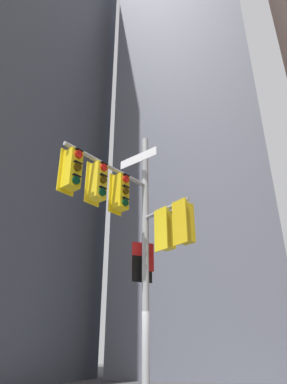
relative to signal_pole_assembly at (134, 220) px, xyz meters
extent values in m
cube|color=slate|center=(-0.63, 22.29, 20.44)|extent=(12.62, 12.62, 50.26)
cylinder|color=#9EA0A3|center=(0.07, 0.89, -0.81)|extent=(0.19, 0.19, 7.77)
cylinder|color=#9EA0A3|center=(-0.56, -0.49, 1.40)|extent=(1.36, 2.80, 0.11)
cylinder|color=#9EA0A3|center=(0.77, 0.38, 0.36)|extent=(1.47, 1.10, 0.11)
cube|color=yellow|center=(-0.55, 0.01, 0.80)|extent=(0.23, 0.45, 1.14)
cube|color=yellow|center=(-0.38, -0.07, 0.80)|extent=(0.45, 0.45, 1.00)
cylinder|color=red|center=(-0.19, -0.16, 1.15)|extent=(0.14, 0.21, 0.20)
cube|color=black|center=(-0.19, -0.16, 1.27)|extent=(0.16, 0.23, 0.02)
cylinder|color=#3C2C06|center=(-0.19, -0.16, 0.80)|extent=(0.14, 0.21, 0.20)
cube|color=black|center=(-0.19, -0.16, 0.92)|extent=(0.16, 0.23, 0.02)
cylinder|color=#06311C|center=(-0.19, -0.16, 0.45)|extent=(0.14, 0.21, 0.20)
cube|color=black|center=(-0.19, -0.16, 0.57)|extent=(0.16, 0.23, 0.02)
cube|color=yellow|center=(-0.90, -0.75, 0.80)|extent=(0.23, 0.45, 1.14)
cube|color=yellow|center=(-0.72, -0.83, 0.80)|extent=(0.45, 0.45, 1.00)
cylinder|color=red|center=(-0.54, -0.91, 1.15)|extent=(0.14, 0.21, 0.20)
cube|color=black|center=(-0.54, -0.92, 1.27)|extent=(0.16, 0.23, 0.02)
cylinder|color=#3C2C06|center=(-0.54, -0.91, 0.80)|extent=(0.14, 0.21, 0.20)
cube|color=black|center=(-0.54, -0.92, 0.92)|extent=(0.16, 0.23, 0.02)
cylinder|color=#06311C|center=(-0.54, -0.91, 0.45)|extent=(0.14, 0.21, 0.20)
cube|color=black|center=(-0.54, -0.92, 0.57)|extent=(0.16, 0.23, 0.02)
cube|color=yellow|center=(-1.24, -1.51, 0.80)|extent=(0.23, 0.45, 1.14)
cube|color=yellow|center=(-1.07, -1.59, 0.80)|extent=(0.45, 0.45, 1.00)
cylinder|color=red|center=(-0.89, -1.67, 1.15)|extent=(0.14, 0.21, 0.20)
cube|color=black|center=(-0.88, -1.67, 1.27)|extent=(0.16, 0.23, 0.02)
cylinder|color=#3C2C06|center=(-0.89, -1.67, 0.80)|extent=(0.14, 0.21, 0.20)
cube|color=black|center=(-0.88, -1.67, 0.92)|extent=(0.16, 0.23, 0.02)
cylinder|color=#06311C|center=(-0.89, -1.67, 0.45)|extent=(0.14, 0.21, 0.20)
cube|color=black|center=(-0.88, -1.67, 0.57)|extent=(0.16, 0.23, 0.02)
cube|color=yellow|center=(0.66, 0.23, -0.24)|extent=(0.41, 0.31, 1.14)
cube|color=yellow|center=(0.77, 0.38, -0.24)|extent=(0.47, 0.47, 1.00)
cylinder|color=#360605|center=(0.89, 0.54, 0.11)|extent=(0.20, 0.17, 0.20)
cube|color=black|center=(0.89, 0.55, 0.23)|extent=(0.22, 0.19, 0.02)
cylinder|color=yellow|center=(0.89, 0.54, -0.24)|extent=(0.20, 0.17, 0.20)
cube|color=black|center=(0.89, 0.55, -0.12)|extent=(0.22, 0.19, 0.02)
cylinder|color=#06311C|center=(0.89, 0.54, -0.59)|extent=(0.20, 0.17, 0.20)
cube|color=black|center=(0.89, 0.55, -0.47)|extent=(0.22, 0.19, 0.02)
cube|color=gold|center=(1.22, -0.18, -0.24)|extent=(0.41, 0.31, 1.14)
cube|color=gold|center=(1.34, -0.02, -0.24)|extent=(0.47, 0.47, 1.00)
cylinder|color=#360605|center=(1.45, 0.14, 0.11)|extent=(0.20, 0.17, 0.20)
cube|color=black|center=(1.46, 0.14, 0.23)|extent=(0.22, 0.19, 0.02)
cylinder|color=#3C2C06|center=(1.45, 0.14, -0.24)|extent=(0.20, 0.17, 0.20)
cube|color=black|center=(1.46, 0.14, -0.12)|extent=(0.22, 0.19, 0.02)
cylinder|color=#19C672|center=(1.45, 0.14, -0.59)|extent=(0.20, 0.17, 0.20)
cube|color=black|center=(1.46, 0.14, -0.47)|extent=(0.22, 0.19, 0.02)
cube|color=white|center=(-0.07, 0.57, 2.21)|extent=(1.30, 0.59, 0.28)
cube|color=#19479E|center=(-0.07, 0.57, 2.21)|extent=(1.27, 0.57, 0.24)
cube|color=red|center=(-0.05, 1.07, -0.70)|extent=(0.54, 0.37, 0.80)
cube|color=white|center=(-0.05, 1.07, -0.70)|extent=(0.51, 0.34, 0.76)
cube|color=black|center=(-0.07, 1.06, -1.06)|extent=(0.47, 0.40, 0.72)
cube|color=white|center=(-0.07, 1.06, -1.06)|extent=(0.44, 0.37, 0.68)
camera|label=1|loc=(2.47, -8.00, -3.20)|focal=32.02mm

